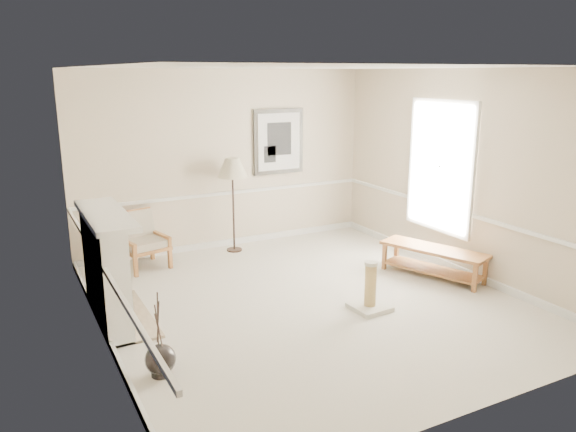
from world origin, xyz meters
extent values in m
plane|color=silver|center=(0.00, 0.00, 0.00)|extent=(5.50, 5.50, 0.00)
cube|color=beige|center=(0.00, 2.75, 1.45)|extent=(5.00, 0.04, 2.90)
cube|color=beige|center=(0.00, -2.75, 1.45)|extent=(5.00, 0.04, 2.90)
cube|color=beige|center=(-2.50, 0.00, 1.45)|extent=(0.04, 5.50, 2.90)
cube|color=beige|center=(2.50, 0.00, 1.45)|extent=(0.04, 5.50, 2.90)
cube|color=white|center=(0.00, 0.00, 2.90)|extent=(5.00, 5.50, 0.04)
cube|color=white|center=(0.00, 2.73, 0.05)|extent=(4.95, 0.04, 0.10)
cube|color=white|center=(0.00, 2.73, 0.90)|extent=(4.95, 0.04, 0.05)
cube|color=white|center=(2.46, 0.40, 1.50)|extent=(0.03, 1.20, 1.80)
cube|color=white|center=(2.45, 0.40, 1.50)|extent=(0.05, 1.34, 1.94)
cube|color=black|center=(0.95, 2.72, 1.70)|extent=(0.92, 0.04, 1.10)
cube|color=white|center=(0.95, 2.69, 1.70)|extent=(0.78, 0.01, 0.96)
cube|color=black|center=(0.95, 2.69, 1.75)|extent=(0.45, 0.01, 0.55)
cube|color=white|center=(-2.36, 0.60, 0.62)|extent=(0.28, 1.50, 1.25)
cube|color=white|center=(-2.31, 0.60, 1.28)|extent=(0.46, 1.64, 0.06)
cube|color=#C6B28E|center=(-2.21, 0.60, 0.55)|extent=(0.02, 1.05, 0.95)
cube|color=black|center=(-2.20, 0.60, 0.42)|extent=(0.02, 0.62, 0.58)
cube|color=#B4833C|center=(-2.20, 0.60, 0.16)|extent=(0.01, 0.66, 0.05)
cube|color=#C6B28E|center=(-2.20, 0.60, 0.01)|extent=(0.60, 1.50, 0.03)
sphere|color=black|center=(-2.15, -0.90, 0.17)|extent=(0.30, 0.30, 0.30)
cylinder|color=black|center=(-2.15, -0.90, 0.04)|extent=(0.19, 0.19, 0.09)
cylinder|color=black|center=(-2.15, -0.90, 0.56)|extent=(0.03, 0.13, 0.47)
cylinder|color=black|center=(-2.15, -0.90, 0.52)|extent=(0.03, 0.16, 0.38)
cylinder|color=black|center=(-2.15, -0.90, 0.60)|extent=(0.02, 0.07, 0.55)
cube|color=#985731|center=(-1.74, 1.92, 0.17)|extent=(0.06, 0.06, 0.34)
cube|color=#985731|center=(-1.87, 2.46, 0.17)|extent=(0.06, 0.06, 0.34)
cube|color=#985731|center=(-1.20, 2.05, 0.17)|extent=(0.06, 0.06, 0.34)
cube|color=#985731|center=(-1.33, 2.59, 0.17)|extent=(0.06, 0.06, 0.34)
cube|color=#985731|center=(-1.54, 2.25, 0.31)|extent=(0.76, 0.76, 0.04)
cube|color=#985731|center=(-1.61, 2.53, 0.59)|extent=(0.64, 0.29, 0.49)
cube|color=#985731|center=(-1.81, 2.19, 0.47)|extent=(0.20, 0.62, 0.04)
cube|color=#985731|center=(-1.27, 2.32, 0.47)|extent=(0.20, 0.62, 0.04)
cube|color=beige|center=(-1.54, 2.25, 0.39)|extent=(0.69, 0.69, 0.11)
cube|color=beige|center=(-1.59, 2.48, 0.61)|extent=(0.60, 0.31, 0.44)
cylinder|color=black|center=(-0.03, 2.40, 0.01)|extent=(0.25, 0.25, 0.03)
cylinder|color=black|center=(-0.03, 2.40, 0.71)|extent=(0.03, 0.03, 1.38)
cone|color=beige|center=(-0.03, 2.40, 1.38)|extent=(0.63, 0.63, 0.30)
cube|color=#985731|center=(2.02, -0.04, 0.41)|extent=(0.98, 1.58, 0.04)
cube|color=#985731|center=(2.02, -0.04, 0.11)|extent=(0.88, 1.45, 0.03)
cube|color=#985731|center=(2.11, -0.75, 0.19)|extent=(0.07, 0.07, 0.39)
cube|color=#985731|center=(2.44, -0.62, 0.19)|extent=(0.07, 0.07, 0.39)
cube|color=#985731|center=(1.61, 0.54, 0.19)|extent=(0.07, 0.07, 0.39)
cube|color=#985731|center=(1.93, 0.67, 0.19)|extent=(0.07, 0.07, 0.39)
cube|color=silver|center=(0.56, -0.56, 0.03)|extent=(0.46, 0.46, 0.05)
cylinder|color=tan|center=(0.56, -0.56, 0.32)|extent=(0.14, 0.14, 0.52)
cylinder|color=silver|center=(0.56, -0.56, 0.60)|extent=(0.16, 0.16, 0.04)
camera|label=1|loc=(-3.32, -5.79, 2.85)|focal=35.00mm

